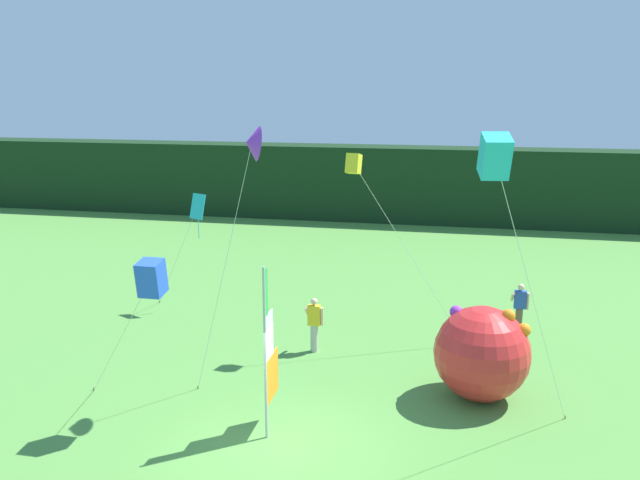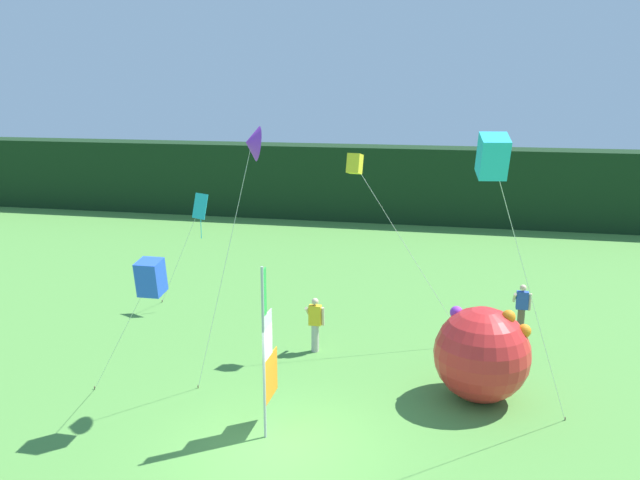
{
  "view_description": "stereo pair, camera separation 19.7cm",
  "coord_description": "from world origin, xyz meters",
  "views": [
    {
      "loc": [
        3.53,
        -12.49,
        7.74
      ],
      "look_at": [
        0.29,
        3.21,
        3.9
      ],
      "focal_mm": 37.07,
      "sensor_mm": 36.0,
      "label": 1
    },
    {
      "loc": [
        3.73,
        -12.44,
        7.74
      ],
      "look_at": [
        0.29,
        3.21,
        3.9
      ],
      "focal_mm": 37.07,
      "sensor_mm": 36.0,
      "label": 2
    }
  ],
  "objects": [
    {
      "name": "kite_purple_delta_3",
      "position": [
        -1.19,
        2.45,
        6.33
      ],
      "size": [
        1.95,
        0.92,
        6.78
      ],
      "color": "brown",
      "rests_on": "ground"
    },
    {
      "name": "ground_plane",
      "position": [
        0.0,
        0.0,
        0.0
      ],
      "size": [
        120.0,
        120.0,
        0.0
      ],
      "primitive_type": "plane",
      "color": "#518E3D"
    },
    {
      "name": "kite_yellow_box_2",
      "position": [
        0.72,
        5.91,
        5.46
      ],
      "size": [
        3.61,
        1.07,
        5.81
      ],
      "color": "brown",
      "rests_on": "ground"
    },
    {
      "name": "person_near_banner",
      "position": [
        5.67,
        7.78,
        0.91
      ],
      "size": [
        0.55,
        0.48,
        1.7
      ],
      "color": "brown",
      "rests_on": "ground"
    },
    {
      "name": "kite_blue_box_1",
      "position": [
        -2.96,
        0.47,
        3.52
      ],
      "size": [
        2.66,
        1.5,
        3.95
      ],
      "color": "brown",
      "rests_on": "ground"
    },
    {
      "name": "inflatable_balloon",
      "position": [
        4.38,
        3.26,
        1.2
      ],
      "size": [
        2.38,
        2.38,
        2.4
      ],
      "color": "red",
      "rests_on": "ground"
    },
    {
      "name": "kite_cyan_box_0",
      "position": [
        4.23,
        0.01,
        6.4
      ],
      "size": [
        2.44,
        2.96,
        6.86
      ],
      "color": "brown",
      "rests_on": "ground"
    },
    {
      "name": "distant_treeline",
      "position": [
        0.0,
        24.84,
        2.1
      ],
      "size": [
        80.0,
        2.4,
        4.21
      ],
      "primitive_type": "cube",
      "color": "black",
      "rests_on": "ground"
    },
    {
      "name": "banner_flag",
      "position": [
        -0.33,
        0.62,
        1.9
      ],
      "size": [
        0.06,
        1.03,
        3.97
      ],
      "color": "#B7B7BC",
      "rests_on": "ground"
    },
    {
      "name": "kite_cyan_diamond_4",
      "position": [
        -5.11,
        8.4,
        3.47
      ],
      "size": [
        1.99,
        0.49,
        4.03
      ],
      "color": "brown",
      "rests_on": "ground"
    },
    {
      "name": "person_mid_field",
      "position": [
        -0.31,
        5.29,
        0.88
      ],
      "size": [
        0.55,
        0.48,
        1.65
      ],
      "color": "#B7B2A3",
      "rests_on": "ground"
    }
  ]
}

